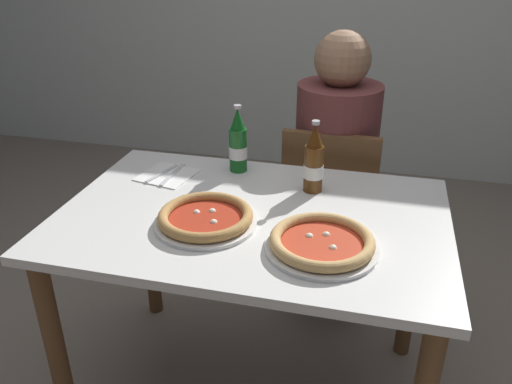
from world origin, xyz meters
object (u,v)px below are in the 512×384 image
dining_table_main (252,244)px  beer_bottle_center (314,162)px  pizza_marinara_far (206,218)px  diner_seated (334,181)px  chair_behind_table (330,207)px  napkin_with_cutlery (167,175)px  beer_bottle_left (238,144)px  pizza_margherita_near (322,243)px

dining_table_main → beer_bottle_center: beer_bottle_center is taller
pizza_marinara_far → diner_seated: bearing=67.8°
diner_seated → chair_behind_table: bearing=-92.7°
dining_table_main → napkin_with_cutlery: napkin_with_cutlery is taller
beer_bottle_left → napkin_with_cutlery: beer_bottle_left is taller
dining_table_main → napkin_with_cutlery: size_ratio=5.69×
pizza_margherita_near → diner_seated: bearing=93.2°
beer_bottle_left → pizza_marinara_far: bearing=-88.1°
dining_table_main → diner_seated: diner_seated is taller
chair_behind_table → beer_bottle_center: size_ratio=3.44×
beer_bottle_left → diner_seated: bearing=47.5°
diner_seated → pizza_margherita_near: size_ratio=3.84×
pizza_marinara_far → pizza_margherita_near: bearing=-8.7°
napkin_with_cutlery → pizza_marinara_far: bearing=-50.2°
dining_table_main → pizza_margherita_near: pizza_margherita_near is taller
beer_bottle_left → napkin_with_cutlery: 0.28m
chair_behind_table → pizza_marinara_far: bearing=68.5°
diner_seated → pizza_margherita_near: diner_seated is taller
beer_bottle_left → beer_bottle_center: 0.31m
pizza_margherita_near → napkin_with_cutlery: bearing=149.7°
dining_table_main → beer_bottle_left: bearing=113.0°
pizza_margherita_near → beer_bottle_center: bearing=102.4°
dining_table_main → pizza_marinara_far: bearing=-140.3°
pizza_margherita_near → beer_bottle_left: beer_bottle_left is taller
pizza_marinara_far → chair_behind_table: bearing=66.6°
pizza_marinara_far → beer_bottle_center: (0.28, 0.30, 0.08)m
pizza_marinara_far → dining_table_main: bearing=39.7°
dining_table_main → beer_bottle_center: bearing=52.7°
dining_table_main → napkin_with_cutlery: (-0.37, 0.20, 0.12)m
chair_behind_table → beer_bottle_center: beer_bottle_center is taller
chair_behind_table → napkin_with_cutlery: chair_behind_table is taller
pizza_marinara_far → beer_bottle_center: size_ratio=1.25×
dining_table_main → napkin_with_cutlery: 0.43m
beer_bottle_left → napkin_with_cutlery: (-0.23, -0.11, -0.10)m
pizza_marinara_far → beer_bottle_center: bearing=47.9°
dining_table_main → pizza_margherita_near: (0.24, -0.15, 0.14)m
chair_behind_table → dining_table_main: bearing=74.8°
chair_behind_table → beer_bottle_center: bearing=87.6°
diner_seated → pizza_marinara_far: 0.84m
chair_behind_table → diner_seated: bearing=-90.8°
chair_behind_table → pizza_margherita_near: (0.05, -0.76, 0.29)m
chair_behind_table → beer_bottle_center: (-0.03, -0.40, 0.37)m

